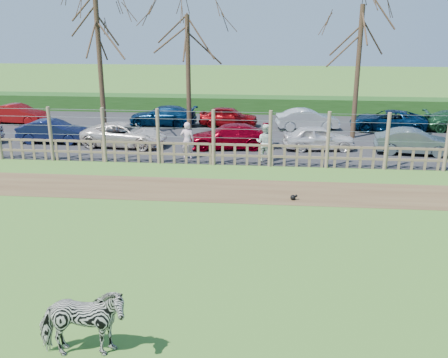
# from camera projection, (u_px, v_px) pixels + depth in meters

# --- Properties ---
(ground) EXTENTS (120.00, 120.00, 0.00)m
(ground) POSITION_uv_depth(u_px,v_px,m) (183.00, 238.00, 14.87)
(ground) COLOR olive
(ground) RESTS_ON ground
(dirt_strip) EXTENTS (34.00, 2.80, 0.01)m
(dirt_strip) POSITION_uv_depth(u_px,v_px,m) (203.00, 190.00, 19.13)
(dirt_strip) COLOR brown
(dirt_strip) RESTS_ON ground
(asphalt) EXTENTS (44.00, 13.00, 0.04)m
(asphalt) POSITION_uv_depth(u_px,v_px,m) (227.00, 133.00, 28.61)
(asphalt) COLOR #232326
(asphalt) RESTS_ON ground
(hedge) EXTENTS (46.00, 2.00, 1.10)m
(hedge) POSITION_uv_depth(u_px,v_px,m) (236.00, 104.00, 35.09)
(hedge) COLOR #1E4716
(hedge) RESTS_ON ground
(fence) EXTENTS (30.16, 0.16, 2.50)m
(fence) POSITION_uv_depth(u_px,v_px,m) (214.00, 147.00, 22.21)
(fence) COLOR brown
(fence) RESTS_ON ground
(tree_left) EXTENTS (4.80, 4.80, 7.88)m
(tree_left) POSITION_uv_depth(u_px,v_px,m) (98.00, 32.00, 25.61)
(tree_left) COLOR #3D2B1E
(tree_left) RESTS_ON ground
(tree_mid) EXTENTS (4.80, 4.80, 6.83)m
(tree_mid) POSITION_uv_depth(u_px,v_px,m) (188.00, 47.00, 26.37)
(tree_mid) COLOR #3D2B1E
(tree_mid) RESTS_ON ground
(tree_right) EXTENTS (4.80, 4.80, 7.35)m
(tree_right) POSITION_uv_depth(u_px,v_px,m) (360.00, 40.00, 25.90)
(tree_right) COLOR #3D2B1E
(tree_right) RESTS_ON ground
(zebra) EXTENTS (1.83, 1.03, 1.46)m
(zebra) POSITION_uv_depth(u_px,v_px,m) (82.00, 323.00, 9.44)
(zebra) COLOR gray
(zebra) RESTS_ON ground
(visitor_a) EXTENTS (0.63, 0.42, 1.72)m
(visitor_a) POSITION_uv_depth(u_px,v_px,m) (187.00, 141.00, 23.04)
(visitor_a) COLOR silver
(visitor_a) RESTS_ON asphalt
(visitor_b) EXTENTS (0.99, 0.86, 1.72)m
(visitor_b) POSITION_uv_depth(u_px,v_px,m) (265.00, 143.00, 22.64)
(visitor_b) COLOR silver
(visitor_b) RESTS_ON asphalt
(crow) EXTENTS (0.26, 0.19, 0.21)m
(crow) POSITION_uv_depth(u_px,v_px,m) (293.00, 197.00, 18.01)
(crow) COLOR black
(crow) RESTS_ON ground
(car_1) EXTENTS (3.65, 1.29, 1.20)m
(car_1) POSITION_uv_depth(u_px,v_px,m) (53.00, 131.00, 26.18)
(car_1) COLOR #0F173C
(car_1) RESTS_ON asphalt
(car_2) EXTENTS (4.48, 2.37, 1.20)m
(car_2) POSITION_uv_depth(u_px,v_px,m) (125.00, 135.00, 25.45)
(car_2) COLOR silver
(car_2) RESTS_ON asphalt
(car_3) EXTENTS (4.31, 2.17, 1.20)m
(car_3) POSITION_uv_depth(u_px,v_px,m) (229.00, 136.00, 25.04)
(car_3) COLOR maroon
(car_3) RESTS_ON asphalt
(car_4) EXTENTS (3.65, 1.78, 1.20)m
(car_4) POSITION_uv_depth(u_px,v_px,m) (319.00, 138.00, 24.76)
(car_4) COLOR white
(car_4) RESTS_ON asphalt
(car_5) EXTENTS (3.76, 1.66, 1.20)m
(car_5) POSITION_uv_depth(u_px,v_px,m) (414.00, 142.00, 23.94)
(car_5) COLOR #4C5A5D
(car_5) RESTS_ON asphalt
(car_7) EXTENTS (3.76, 1.68, 1.20)m
(car_7) POSITION_uv_depth(u_px,v_px,m) (18.00, 114.00, 31.02)
(car_7) COLOR maroon
(car_7) RESTS_ON asphalt
(car_9) EXTENTS (4.25, 1.99, 1.20)m
(car_9) POSITION_uv_depth(u_px,v_px,m) (163.00, 116.00, 30.43)
(car_9) COLOR #062143
(car_9) RESTS_ON asphalt
(car_10) EXTENTS (3.58, 1.57, 1.20)m
(car_10) POSITION_uv_depth(u_px,v_px,m) (229.00, 117.00, 30.20)
(car_10) COLOR maroon
(car_10) RESTS_ON asphalt
(car_11) EXTENTS (3.78, 1.74, 1.20)m
(car_11) POSITION_uv_depth(u_px,v_px,m) (307.00, 119.00, 29.33)
(car_11) COLOR #BBC0C1
(car_11) RESTS_ON asphalt
(car_12) EXTENTS (4.54, 2.53, 1.20)m
(car_12) POSITION_uv_depth(u_px,v_px,m) (388.00, 121.00, 28.98)
(car_12) COLOR #041C3B
(car_12) RESTS_ON asphalt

